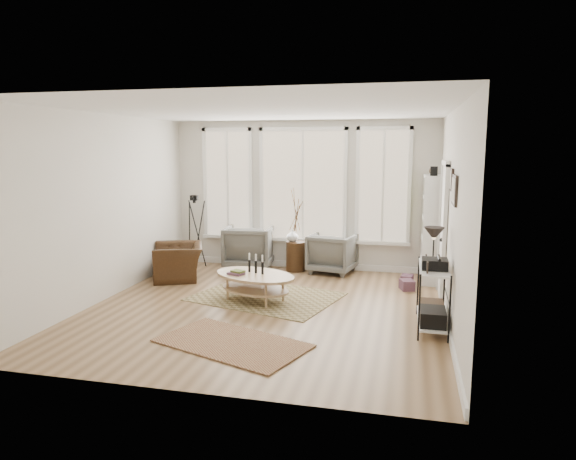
% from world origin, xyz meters
% --- Properties ---
extents(room, '(5.50, 5.54, 2.90)m').
position_xyz_m(room, '(0.02, 0.03, 1.43)').
color(room, '#92704C').
rests_on(room, ground).
extents(bay_window, '(4.14, 0.12, 2.24)m').
position_xyz_m(bay_window, '(0.00, 2.71, 1.61)').
color(bay_window, tan).
rests_on(bay_window, ground).
extents(door, '(0.09, 1.06, 2.22)m').
position_xyz_m(door, '(2.57, 1.15, 1.12)').
color(door, silver).
rests_on(door, ground).
extents(bookcase, '(0.31, 0.85, 2.06)m').
position_xyz_m(bookcase, '(2.44, 2.23, 0.96)').
color(bookcase, white).
rests_on(bookcase, ground).
extents(low_shelf, '(0.38, 1.08, 1.30)m').
position_xyz_m(low_shelf, '(2.38, -0.30, 0.51)').
color(low_shelf, white).
rests_on(low_shelf, ground).
extents(wall_art, '(0.04, 0.88, 0.44)m').
position_xyz_m(wall_art, '(2.58, -0.27, 1.88)').
color(wall_art, black).
rests_on(wall_art, ground).
extents(rug_main, '(2.53, 2.15, 0.01)m').
position_xyz_m(rug_main, '(-0.15, 0.56, 0.01)').
color(rug_main, brown).
rests_on(rug_main, ground).
extents(rug_runner, '(2.05, 1.57, 0.01)m').
position_xyz_m(rug_runner, '(-0.02, -1.46, 0.01)').
color(rug_runner, brown).
rests_on(rug_runner, ground).
extents(coffee_table, '(1.59, 1.31, 0.63)m').
position_xyz_m(coffee_table, '(-0.27, 0.32, 0.34)').
color(coffee_table, tan).
rests_on(coffee_table, ground).
extents(armchair_left, '(1.00, 1.03, 0.86)m').
position_xyz_m(armchair_left, '(-1.02, 2.45, 0.43)').
color(armchair_left, '#60605B').
rests_on(armchair_left, ground).
extents(armchair_right, '(0.96, 0.98, 0.76)m').
position_xyz_m(armchair_right, '(0.65, 2.45, 0.38)').
color(armchair_right, '#60605B').
rests_on(armchair_right, ground).
extents(side_table, '(0.38, 0.38, 1.61)m').
position_xyz_m(side_table, '(-0.07, 2.44, 0.77)').
color(side_table, '#352010').
rests_on(side_table, ground).
extents(vase, '(0.23, 0.23, 0.23)m').
position_xyz_m(vase, '(-0.15, 2.45, 0.69)').
color(vase, silver).
rests_on(vase, side_table).
extents(accent_chair, '(1.24, 1.17, 0.63)m').
position_xyz_m(accent_chair, '(-2.03, 1.33, 0.32)').
color(accent_chair, '#352010').
rests_on(accent_chair, ground).
extents(tripod_camera, '(0.51, 0.51, 1.45)m').
position_xyz_m(tripod_camera, '(-2.09, 2.26, 0.67)').
color(tripod_camera, black).
rests_on(tripod_camera, ground).
extents(book_stack_near, '(0.23, 0.28, 0.16)m').
position_xyz_m(book_stack_near, '(2.05, 1.90, 0.08)').
color(book_stack_near, maroon).
rests_on(book_stack_near, ground).
extents(book_stack_far, '(0.28, 0.32, 0.17)m').
position_xyz_m(book_stack_far, '(2.05, 1.52, 0.09)').
color(book_stack_far, maroon).
rests_on(book_stack_far, ground).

